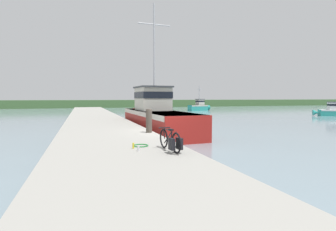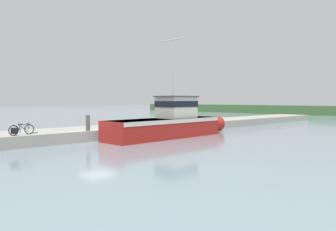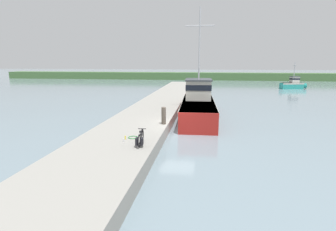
{
  "view_description": "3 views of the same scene",
  "coord_description": "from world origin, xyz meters",
  "px_view_note": "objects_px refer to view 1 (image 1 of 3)",
  "views": [
    {
      "loc": [
        -4.38,
        -13.57,
        2.66
      ],
      "look_at": [
        0.06,
        -0.21,
        1.71
      ],
      "focal_mm": 28.0,
      "sensor_mm": 36.0,
      "label": 1
    },
    {
      "loc": [
        21.45,
        -13.45,
        3.19
      ],
      "look_at": [
        0.29,
        7.18,
        1.83
      ],
      "focal_mm": 35.0,
      "sensor_mm": 36.0,
      "label": 2
    },
    {
      "loc": [
        1.88,
        -18.37,
        5.26
      ],
      "look_at": [
        -1.05,
        2.28,
        0.95
      ],
      "focal_mm": 28.0,
      "sensor_mm": 36.0,
      "label": 3
    }
  ],
  "objects_px": {
    "boat_white_moored": "(335,111)",
    "water_bottle_on_curb": "(138,148)",
    "boat_orange_near": "(199,106)",
    "mooring_post": "(149,121)",
    "bicycle_touring": "(172,141)",
    "water_bottle_by_bike": "(133,146)",
    "fishing_boat_main": "(155,115)"
  },
  "relations": [
    {
      "from": "bicycle_touring",
      "to": "mooring_post",
      "type": "xyz_separation_m",
      "value": [
        0.48,
        4.98,
        0.26
      ]
    },
    {
      "from": "water_bottle_on_curb",
      "to": "boat_orange_near",
      "type": "bearing_deg",
      "value": 62.25
    },
    {
      "from": "fishing_boat_main",
      "to": "mooring_post",
      "type": "distance_m",
      "value": 7.16
    },
    {
      "from": "mooring_post",
      "to": "water_bottle_on_curb",
      "type": "bearing_deg",
      "value": -108.56
    },
    {
      "from": "boat_white_moored",
      "to": "water_bottle_by_bike",
      "type": "distance_m",
      "value": 38.72
    },
    {
      "from": "boat_orange_near",
      "to": "mooring_post",
      "type": "relative_size",
      "value": 4.2
    },
    {
      "from": "boat_white_moored",
      "to": "bicycle_touring",
      "type": "bearing_deg",
      "value": 155.24
    },
    {
      "from": "boat_white_moored",
      "to": "bicycle_touring",
      "type": "distance_m",
      "value": 38.23
    },
    {
      "from": "mooring_post",
      "to": "water_bottle_by_bike",
      "type": "height_order",
      "value": "mooring_post"
    },
    {
      "from": "boat_white_moored",
      "to": "mooring_post",
      "type": "bearing_deg",
      "value": 148.79
    },
    {
      "from": "boat_orange_near",
      "to": "water_bottle_on_curb",
      "type": "distance_m",
      "value": 46.07
    },
    {
      "from": "boat_orange_near",
      "to": "water_bottle_by_bike",
      "type": "xyz_separation_m",
      "value": [
        -21.52,
        -40.24,
        0.01
      ]
    },
    {
      "from": "water_bottle_on_curb",
      "to": "water_bottle_by_bike",
      "type": "xyz_separation_m",
      "value": [
        -0.07,
        0.54,
        0.01
      ]
    },
    {
      "from": "boat_orange_near",
      "to": "water_bottle_on_curb",
      "type": "xyz_separation_m",
      "value": [
        -21.45,
        -40.78,
        0.0
      ]
    },
    {
      "from": "bicycle_touring",
      "to": "water_bottle_by_bike",
      "type": "relative_size",
      "value": 8.61
    },
    {
      "from": "bicycle_touring",
      "to": "boat_white_moored",
      "type": "bearing_deg",
      "value": 27.28
    },
    {
      "from": "boat_orange_near",
      "to": "fishing_boat_main",
      "type": "bearing_deg",
      "value": -42.99
    },
    {
      "from": "boat_white_moored",
      "to": "water_bottle_by_bike",
      "type": "relative_size",
      "value": 25.76
    },
    {
      "from": "mooring_post",
      "to": "bicycle_touring",
      "type": "bearing_deg",
      "value": -95.46
    },
    {
      "from": "boat_orange_near",
      "to": "bicycle_touring",
      "type": "distance_m",
      "value": 45.94
    },
    {
      "from": "fishing_boat_main",
      "to": "boat_orange_near",
      "type": "bearing_deg",
      "value": 57.24
    },
    {
      "from": "boat_white_moored",
      "to": "water_bottle_on_curb",
      "type": "xyz_separation_m",
      "value": [
        -33.48,
        -19.87,
        0.21
      ]
    },
    {
      "from": "water_bottle_on_curb",
      "to": "mooring_post",
      "type": "bearing_deg",
      "value": 71.44
    },
    {
      "from": "boat_orange_near",
      "to": "boat_white_moored",
      "type": "height_order",
      "value": "boat_orange_near"
    },
    {
      "from": "mooring_post",
      "to": "water_bottle_on_curb",
      "type": "xyz_separation_m",
      "value": [
        -1.54,
        -4.59,
        -0.52
      ]
    },
    {
      "from": "bicycle_touring",
      "to": "water_bottle_on_curb",
      "type": "bearing_deg",
      "value": 154.83
    },
    {
      "from": "boat_white_moored",
      "to": "mooring_post",
      "type": "xyz_separation_m",
      "value": [
        -31.94,
        -15.28,
        0.73
      ]
    },
    {
      "from": "fishing_boat_main",
      "to": "boat_white_moored",
      "type": "xyz_separation_m",
      "value": [
        29.68,
        8.49,
        -0.56
      ]
    },
    {
      "from": "boat_orange_near",
      "to": "boat_white_moored",
      "type": "relative_size",
      "value": 0.98
    },
    {
      "from": "bicycle_touring",
      "to": "water_bottle_by_bike",
      "type": "distance_m",
      "value": 1.49
    },
    {
      "from": "boat_orange_near",
      "to": "boat_white_moored",
      "type": "xyz_separation_m",
      "value": [
        12.03,
        -20.91,
        -0.21
      ]
    },
    {
      "from": "fishing_boat_main",
      "to": "mooring_post",
      "type": "bearing_deg",
      "value": -110.18
    }
  ]
}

